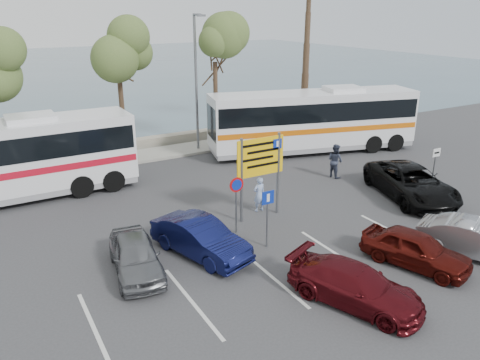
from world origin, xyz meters
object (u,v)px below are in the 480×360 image
direction_sign (260,163)px  pedestrian_far (335,161)px  car_red (415,249)px  pedestrian_near (259,194)px  suv_black (411,183)px  car_blue (200,238)px  car_maroon (355,285)px  car_silver_a (135,255)px  coach_bus_right (313,123)px  car_silver_b (476,239)px  street_lamp_right (197,77)px

direction_sign → pedestrian_far: direction_sign is taller
car_red → pedestrian_near: pedestrian_near is taller
suv_black → direction_sign: bearing=-175.0°
direction_sign → car_blue: (-3.60, -1.70, -1.76)m
car_maroon → car_red: size_ratio=1.13×
car_silver_a → car_blue: car_blue is taller
car_red → suv_black: 6.50m
coach_bus_right → car_blue: coach_bus_right is taller
car_maroon → car_silver_b: size_ratio=1.06×
direction_sign → car_silver_b: bearing=-53.8°
coach_bus_right → pedestrian_near: size_ratio=8.24×
coach_bus_right → car_blue: bearing=-144.3°
pedestrian_far → direction_sign: bearing=106.4°
car_blue → car_silver_b: car_blue is taller
street_lamp_right → pedestrian_far: bearing=-62.4°
car_blue → suv_black: 10.90m
car_silver_b → suv_black: bearing=39.4°
street_lamp_right → pedestrian_near: size_ratio=5.10×
car_silver_b → car_maroon: bearing=155.1°
car_blue → car_red: (6.10, -4.39, -0.04)m
suv_black → pedestrian_far: (-1.13, 4.04, 0.14)m
car_silver_b → pedestrian_far: size_ratio=2.20×
car_blue → pedestrian_near: (3.92, 2.26, 0.11)m
direction_sign → pedestrian_near: (0.31, 0.56, -1.64)m
coach_bus_right → car_blue: size_ratio=3.17×
street_lamp_right → car_silver_a: 14.97m
coach_bus_right → car_silver_b: size_ratio=3.29×
coach_bus_right → pedestrian_near: (-7.73, -6.12, -1.05)m
coach_bus_right → car_maroon: coach_bus_right is taller
car_silver_b → pedestrian_near: bearing=97.3°
suv_black → pedestrian_far: pedestrian_far is taller
direction_sign → car_maroon: 6.99m
car_silver_b → street_lamp_right: bearing=74.7°
street_lamp_right → car_silver_b: 17.71m
car_blue → suv_black: suv_black is taller
pedestrian_near → suv_black: bearing=160.9°
street_lamp_right → pedestrian_near: 10.61m
street_lamp_right → coach_bus_right: size_ratio=0.62×
car_silver_b → pedestrian_near: 8.58m
car_blue → pedestrian_near: pedestrian_near is taller
pedestrian_far → coach_bus_right: bearing=-27.8°
direction_sign → pedestrian_far: (6.16, 2.34, -1.53)m
direction_sign → pedestrian_near: size_ratio=2.29×
street_lamp_right → car_silver_a: bearing=-123.6°
pedestrian_far → car_silver_a: bearing=104.0°
pedestrian_near → street_lamp_right: bearing=-101.0°
suv_black → car_silver_b: (-2.40, -5.00, -0.11)m
car_red → suv_black: bearing=24.2°
pedestrian_far → pedestrian_near: bearing=102.6°
street_lamp_right → car_silver_b: size_ratio=2.03×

